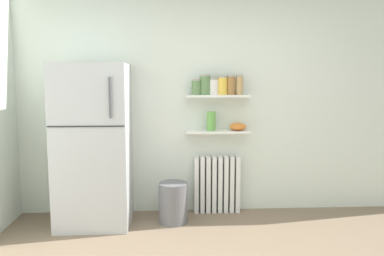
% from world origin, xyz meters
% --- Properties ---
extents(back_wall, '(7.04, 0.10, 2.60)m').
position_xyz_m(back_wall, '(0.00, 2.05, 1.30)').
color(back_wall, silver).
rests_on(back_wall, ground_plane).
extents(refrigerator, '(0.76, 0.73, 1.73)m').
position_xyz_m(refrigerator, '(-1.27, 1.65, 0.87)').
color(refrigerator, '#B7BABF').
rests_on(refrigerator, ground_plane).
extents(radiator, '(0.54, 0.12, 0.67)m').
position_xyz_m(radiator, '(0.10, 1.92, 0.34)').
color(radiator, white).
rests_on(radiator, ground_plane).
extents(wall_shelf_lower, '(0.73, 0.22, 0.02)m').
position_xyz_m(wall_shelf_lower, '(0.10, 1.89, 0.97)').
color(wall_shelf_lower, white).
extents(wall_shelf_upper, '(0.73, 0.22, 0.02)m').
position_xyz_m(wall_shelf_upper, '(0.10, 1.89, 1.38)').
color(wall_shelf_upper, white).
extents(storage_jar_0, '(0.11, 0.11, 0.18)m').
position_xyz_m(storage_jar_0, '(-0.15, 1.89, 1.48)').
color(storage_jar_0, '#5B7F4C').
rests_on(storage_jar_0, wall_shelf_upper).
extents(storage_jar_1, '(0.12, 0.12, 0.23)m').
position_xyz_m(storage_jar_1, '(-0.05, 1.89, 1.51)').
color(storage_jar_1, '#5B7F4C').
rests_on(storage_jar_1, wall_shelf_upper).
extents(storage_jar_2, '(0.12, 0.12, 0.19)m').
position_xyz_m(storage_jar_2, '(0.05, 1.89, 1.49)').
color(storage_jar_2, silver).
rests_on(storage_jar_2, wall_shelf_upper).
extents(storage_jar_3, '(0.11, 0.11, 0.21)m').
position_xyz_m(storage_jar_3, '(0.15, 1.89, 1.50)').
color(storage_jar_3, yellow).
rests_on(storage_jar_3, wall_shelf_upper).
extents(storage_jar_4, '(0.09, 0.09, 0.22)m').
position_xyz_m(storage_jar_4, '(0.24, 1.89, 1.50)').
color(storage_jar_4, olive).
rests_on(storage_jar_4, wall_shelf_upper).
extents(storage_jar_5, '(0.08, 0.08, 0.23)m').
position_xyz_m(storage_jar_5, '(0.34, 1.89, 1.50)').
color(storage_jar_5, tan).
rests_on(storage_jar_5, wall_shelf_upper).
extents(vase, '(0.10, 0.10, 0.22)m').
position_xyz_m(vase, '(0.02, 1.89, 1.09)').
color(vase, '#66A84C').
rests_on(vase, wall_shelf_lower).
extents(shelf_bowl, '(0.20, 0.20, 0.09)m').
position_xyz_m(shelf_bowl, '(0.33, 1.89, 1.03)').
color(shelf_bowl, orange).
rests_on(shelf_bowl, wall_shelf_lower).
extents(trash_bin, '(0.32, 0.32, 0.45)m').
position_xyz_m(trash_bin, '(-0.42, 1.61, 0.22)').
color(trash_bin, slate).
rests_on(trash_bin, ground_plane).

